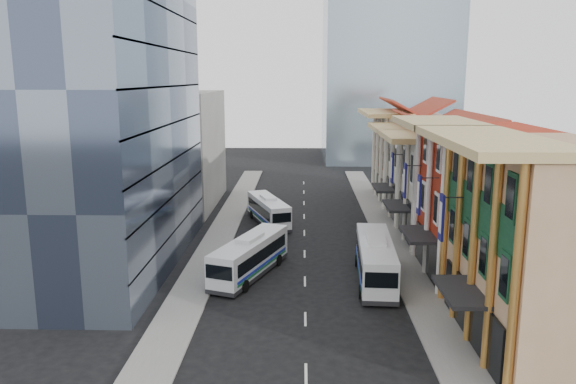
{
  "coord_description": "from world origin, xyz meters",
  "views": [
    {
      "loc": [
        -0.27,
        -26.74,
        15.71
      ],
      "look_at": [
        -1.5,
        21.7,
        5.79
      ],
      "focal_mm": 35.0,
      "sensor_mm": 36.0,
      "label": 1
    }
  ],
  "objects_px": {
    "bus_left_far": "(268,210)",
    "bus_right": "(375,259)",
    "shophouse_tan": "(546,247)",
    "bus_left_near": "(250,256)",
    "office_tower": "(96,86)"
  },
  "relations": [
    {
      "from": "bus_right",
      "to": "shophouse_tan",
      "type": "bearing_deg",
      "value": -47.26
    },
    {
      "from": "bus_left_near",
      "to": "bus_right",
      "type": "bearing_deg",
      "value": 14.42
    },
    {
      "from": "bus_left_far",
      "to": "bus_right",
      "type": "xyz_separation_m",
      "value": [
        9.43,
        -17.31,
        0.23
      ]
    },
    {
      "from": "shophouse_tan",
      "to": "bus_left_far",
      "type": "relative_size",
      "value": 1.44
    },
    {
      "from": "bus_left_far",
      "to": "bus_left_near",
      "type": "bearing_deg",
      "value": -111.51
    },
    {
      "from": "bus_left_near",
      "to": "bus_left_far",
      "type": "xyz_separation_m",
      "value": [
        0.49,
        16.34,
        -0.12
      ]
    },
    {
      "from": "office_tower",
      "to": "bus_left_far",
      "type": "distance_m",
      "value": 23.15
    },
    {
      "from": "shophouse_tan",
      "to": "bus_left_near",
      "type": "height_order",
      "value": "shophouse_tan"
    },
    {
      "from": "shophouse_tan",
      "to": "bus_right",
      "type": "relative_size",
      "value": 1.25
    },
    {
      "from": "bus_left_far",
      "to": "bus_right",
      "type": "relative_size",
      "value": 0.87
    },
    {
      "from": "bus_left_far",
      "to": "shophouse_tan",
      "type": "bearing_deg",
      "value": -76.78
    },
    {
      "from": "bus_left_far",
      "to": "bus_right",
      "type": "bearing_deg",
      "value": -81.23
    },
    {
      "from": "shophouse_tan",
      "to": "bus_left_near",
      "type": "bearing_deg",
      "value": 148.59
    },
    {
      "from": "shophouse_tan",
      "to": "bus_right",
      "type": "xyz_separation_m",
      "value": [
        -8.5,
        10.27,
        -4.2
      ]
    },
    {
      "from": "bus_left_near",
      "to": "bus_right",
      "type": "distance_m",
      "value": 9.96
    }
  ]
}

